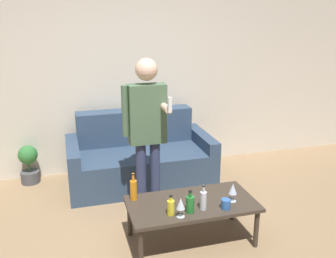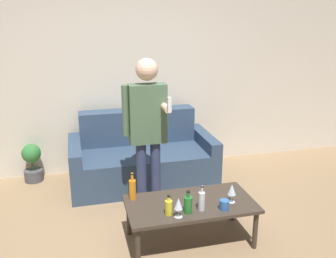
{
  "view_description": "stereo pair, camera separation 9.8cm",
  "coord_description": "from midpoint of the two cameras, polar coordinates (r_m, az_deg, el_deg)",
  "views": [
    {
      "loc": [
        -0.76,
        -2.53,
        2.01
      ],
      "look_at": [
        0.17,
        0.73,
        0.95
      ],
      "focal_mm": 40.0,
      "sensor_mm": 36.0,
      "label": 1
    },
    {
      "loc": [
        -0.67,
        -2.56,
        2.01
      ],
      "look_at": [
        0.17,
        0.73,
        0.95
      ],
      "focal_mm": 40.0,
      "sensor_mm": 36.0,
      "label": 2
    }
  ],
  "objects": [
    {
      "name": "wall_back",
      "position": [
        4.82,
        -7.4,
        9.33
      ],
      "size": [
        8.0,
        0.06,
        2.7
      ],
      "color": "beige",
      "rests_on": "ground_plane"
    },
    {
      "name": "cup_on_table",
      "position": [
        3.31,
        7.94,
        -11.24
      ],
      "size": [
        0.08,
        0.08,
        0.09
      ],
      "color": "#3366B2",
      "rests_on": "coffee_table"
    },
    {
      "name": "bottle_dark",
      "position": [
        3.25,
        4.53,
        -10.73
      ],
      "size": [
        0.06,
        0.06,
        0.23
      ],
      "color": "silver",
      "rests_on": "coffee_table"
    },
    {
      "name": "bottle_green",
      "position": [
        3.21,
        2.48,
        -11.32
      ],
      "size": [
        0.07,
        0.07,
        0.2
      ],
      "color": "#23752D",
      "rests_on": "coffee_table"
    },
    {
      "name": "potted_plant",
      "position": [
        4.89,
        -21.0,
        -4.89
      ],
      "size": [
        0.23,
        0.23,
        0.48
      ],
      "color": "#4C4C51",
      "rests_on": "ground_plane"
    },
    {
      "name": "wine_glass_near",
      "position": [
        3.12,
        1.04,
        -11.37
      ],
      "size": [
        0.07,
        0.07,
        0.17
      ],
      "color": "silver",
      "rests_on": "coffee_table"
    },
    {
      "name": "wine_glass_far",
      "position": [
        3.4,
        9.02,
        -9.08
      ],
      "size": [
        0.07,
        0.07,
        0.17
      ],
      "color": "silver",
      "rests_on": "coffee_table"
    },
    {
      "name": "bottle_yellow",
      "position": [
        3.18,
        -0.48,
        -11.8
      ],
      "size": [
        0.06,
        0.06,
        0.18
      ],
      "color": "yellow",
      "rests_on": "coffee_table"
    },
    {
      "name": "person_standing_front",
      "position": [
        3.66,
        -3.99,
        0.71
      ],
      "size": [
        0.43,
        0.41,
        1.61
      ],
      "color": "navy",
      "rests_on": "ground_plane"
    },
    {
      "name": "coffee_table",
      "position": [
        3.42,
        2.8,
        -11.66
      ],
      "size": [
        1.15,
        0.59,
        0.39
      ],
      "color": "#3D3328",
      "rests_on": "ground_plane"
    },
    {
      "name": "couch",
      "position": [
        4.62,
        -4.97,
        -4.42
      ],
      "size": [
        1.72,
        0.88,
        0.85
      ],
      "color": "#334760",
      "rests_on": "ground_plane"
    },
    {
      "name": "bottle_orange",
      "position": [
        3.42,
        -6.1,
        -9.14
      ],
      "size": [
        0.06,
        0.06,
        0.26
      ],
      "color": "orange",
      "rests_on": "coffee_table"
    }
  ]
}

